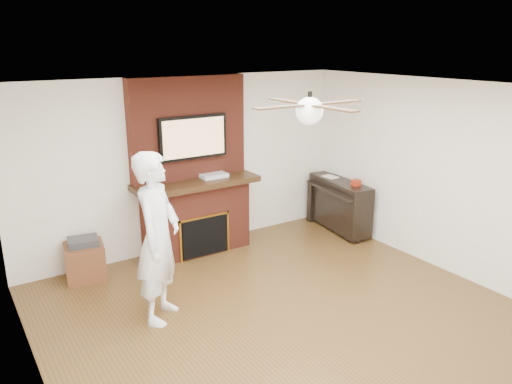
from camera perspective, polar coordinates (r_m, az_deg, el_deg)
room_shell at (r=5.00m, az=5.75°, el=-3.06°), size 5.36×5.86×2.86m
fireplace at (r=7.14m, az=-7.16°, el=0.86°), size 1.78×0.64×2.50m
tv at (r=6.94m, az=-7.20°, el=6.21°), size 1.00×0.08×0.60m
ceiling_fan at (r=4.74m, az=6.14°, el=9.33°), size 1.21×1.21×0.31m
person at (r=5.42m, az=-11.14°, el=-5.18°), size 0.80×0.82×1.88m
side_table at (r=6.83m, az=-18.97°, el=-7.35°), size 0.55×0.55×0.55m
piano at (r=8.11m, az=9.47°, el=-1.34°), size 0.64×1.31×0.92m
cable_box at (r=7.14m, az=-4.85°, el=1.88°), size 0.38×0.22×0.05m
candle_orange at (r=7.22m, az=-7.23°, el=-6.88°), size 0.07×0.07×0.11m
candle_green at (r=7.24m, az=-6.29°, el=-6.82°), size 0.06×0.06×0.10m
candle_cream at (r=7.35m, az=-5.13°, el=-6.45°), size 0.08×0.08×0.09m
candle_blue at (r=7.36m, az=-4.62°, el=-6.46°), size 0.06×0.06×0.08m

